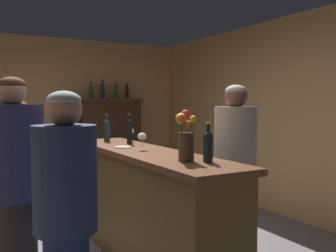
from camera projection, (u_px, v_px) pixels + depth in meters
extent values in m
cube|color=tan|center=(33.00, 114.00, 6.28)|extent=(5.33, 0.12, 2.61)
cube|color=tan|center=(302.00, 118.00, 4.69)|extent=(0.12, 6.67, 2.61)
cube|color=brown|center=(144.00, 209.00, 3.47)|extent=(0.50, 2.46, 1.01)
cube|color=brown|center=(144.00, 153.00, 3.44)|extent=(0.57, 2.57, 0.05)
cube|color=#3E2618|center=(110.00, 143.00, 6.66)|extent=(1.06, 0.36, 1.58)
cube|color=#402D1F|center=(109.00, 100.00, 6.61)|extent=(1.14, 0.42, 0.06)
cylinder|color=black|center=(130.00, 133.00, 3.95)|extent=(0.06, 0.06, 0.23)
sphere|color=black|center=(129.00, 122.00, 3.95)|extent=(0.06, 0.06, 0.06)
cylinder|color=black|center=(129.00, 119.00, 3.94)|extent=(0.02, 0.02, 0.08)
cylinder|color=#A82726|center=(129.00, 114.00, 3.94)|extent=(0.03, 0.03, 0.02)
cylinder|color=#192430|center=(107.00, 132.00, 4.25)|extent=(0.07, 0.07, 0.21)
sphere|color=#192430|center=(107.00, 123.00, 4.24)|extent=(0.07, 0.07, 0.07)
cylinder|color=#192430|center=(107.00, 119.00, 4.24)|extent=(0.03, 0.03, 0.08)
cylinder|color=#B52327|center=(107.00, 115.00, 4.24)|extent=(0.03, 0.03, 0.02)
cylinder|color=#172930|center=(208.00, 149.00, 2.73)|extent=(0.07, 0.07, 0.19)
sphere|color=#172930|center=(208.00, 136.00, 2.72)|extent=(0.07, 0.07, 0.07)
cylinder|color=#172930|center=(208.00, 130.00, 2.72)|extent=(0.03, 0.03, 0.09)
cylinder|color=gold|center=(208.00, 123.00, 2.72)|extent=(0.03, 0.03, 0.02)
cylinder|color=white|center=(131.00, 142.00, 4.15)|extent=(0.07, 0.07, 0.00)
cylinder|color=white|center=(131.00, 138.00, 4.15)|extent=(0.01, 0.01, 0.08)
ellipsoid|color=white|center=(131.00, 131.00, 4.15)|extent=(0.07, 0.07, 0.07)
ellipsoid|color=maroon|center=(131.00, 133.00, 4.15)|extent=(0.06, 0.06, 0.03)
cylinder|color=white|center=(183.00, 157.00, 3.01)|extent=(0.06, 0.06, 0.00)
cylinder|color=white|center=(183.00, 152.00, 3.00)|extent=(0.01, 0.01, 0.07)
ellipsoid|color=white|center=(183.00, 144.00, 3.00)|extent=(0.07, 0.07, 0.06)
cylinder|color=white|center=(142.00, 150.00, 3.45)|extent=(0.06, 0.06, 0.00)
cylinder|color=white|center=(142.00, 145.00, 3.45)|extent=(0.01, 0.01, 0.09)
ellipsoid|color=white|center=(142.00, 136.00, 3.45)|extent=(0.08, 0.08, 0.07)
ellipsoid|color=maroon|center=(142.00, 139.00, 3.45)|extent=(0.07, 0.07, 0.03)
cylinder|color=#433627|center=(186.00, 147.00, 2.77)|extent=(0.12, 0.12, 0.21)
cylinder|color=#38602D|center=(191.00, 132.00, 2.79)|extent=(0.01, 0.01, 0.17)
sphere|color=#CF488C|center=(191.00, 121.00, 2.79)|extent=(0.04, 0.04, 0.04)
cylinder|color=#38602D|center=(185.00, 129.00, 2.81)|extent=(0.01, 0.01, 0.22)
sphere|color=#C52E3A|center=(186.00, 114.00, 2.80)|extent=(0.06, 0.06, 0.06)
cylinder|color=#38602D|center=(181.00, 131.00, 2.79)|extent=(0.01, 0.01, 0.19)
sphere|color=gold|center=(181.00, 118.00, 2.78)|extent=(0.08, 0.08, 0.08)
cylinder|color=#38602D|center=(182.00, 132.00, 2.76)|extent=(0.01, 0.01, 0.18)
sphere|color=red|center=(182.00, 120.00, 2.76)|extent=(0.04, 0.04, 0.04)
cylinder|color=#38602D|center=(181.00, 132.00, 2.73)|extent=(0.01, 0.01, 0.19)
sphere|color=orange|center=(181.00, 118.00, 2.72)|extent=(0.07, 0.07, 0.07)
cylinder|color=#38602D|center=(188.00, 134.00, 2.72)|extent=(0.01, 0.01, 0.16)
sphere|color=orange|center=(188.00, 123.00, 2.72)|extent=(0.04, 0.04, 0.04)
cylinder|color=#38602D|center=(193.00, 132.00, 2.74)|extent=(0.01, 0.01, 0.19)
sphere|color=gold|center=(193.00, 119.00, 2.74)|extent=(0.05, 0.05, 0.05)
cylinder|color=white|center=(123.00, 147.00, 3.62)|extent=(0.17, 0.17, 0.01)
cylinder|color=#26472D|center=(91.00, 93.00, 6.44)|extent=(0.07, 0.07, 0.19)
sphere|color=#26472D|center=(91.00, 88.00, 6.43)|extent=(0.07, 0.07, 0.07)
cylinder|color=#26472D|center=(91.00, 85.00, 6.43)|extent=(0.03, 0.03, 0.09)
cylinder|color=#B3211E|center=(91.00, 82.00, 6.43)|extent=(0.03, 0.03, 0.02)
cylinder|color=#21233E|center=(103.00, 92.00, 6.54)|extent=(0.07, 0.07, 0.23)
sphere|color=#21233E|center=(103.00, 85.00, 6.53)|extent=(0.07, 0.07, 0.07)
cylinder|color=#21233E|center=(103.00, 83.00, 6.53)|extent=(0.03, 0.03, 0.08)
cylinder|color=black|center=(102.00, 80.00, 6.53)|extent=(0.03, 0.03, 0.02)
cylinder|color=#224D2C|center=(116.00, 93.00, 6.66)|extent=(0.08, 0.08, 0.20)
sphere|color=#224D2C|center=(116.00, 88.00, 6.66)|extent=(0.08, 0.08, 0.08)
cylinder|color=#224D2C|center=(116.00, 86.00, 6.66)|extent=(0.03, 0.03, 0.08)
cylinder|color=black|center=(116.00, 83.00, 6.65)|extent=(0.03, 0.03, 0.02)
cylinder|color=black|center=(127.00, 93.00, 6.77)|extent=(0.06, 0.06, 0.21)
sphere|color=black|center=(127.00, 87.00, 6.76)|extent=(0.06, 0.06, 0.06)
cylinder|color=black|center=(127.00, 85.00, 6.76)|extent=(0.02, 0.02, 0.08)
cylinder|color=gold|center=(127.00, 82.00, 6.76)|extent=(0.03, 0.03, 0.02)
cylinder|color=#263228|center=(4.00, 218.00, 3.44)|extent=(0.26, 0.26, 0.86)
cylinder|color=#28312F|center=(1.00, 137.00, 3.40)|extent=(0.35, 0.35, 0.65)
sphere|color=tan|center=(0.00, 91.00, 3.37)|extent=(0.19, 0.19, 0.19)
ellipsoid|color=#9F4E2B|center=(0.00, 87.00, 3.37)|extent=(0.18, 0.18, 0.10)
cylinder|color=navy|center=(13.00, 152.00, 2.44)|extent=(0.39, 0.39, 0.62)
sphere|color=tan|center=(12.00, 91.00, 2.41)|extent=(0.19, 0.19, 0.19)
ellipsoid|color=#502A20|center=(12.00, 85.00, 2.41)|extent=(0.18, 0.18, 0.10)
cylinder|color=navy|center=(65.00, 178.00, 2.02)|extent=(0.35, 0.35, 0.58)
sphere|color=tan|center=(64.00, 109.00, 2.00)|extent=(0.19, 0.19, 0.19)
ellipsoid|color=#AEB1AC|center=(64.00, 101.00, 2.00)|extent=(0.18, 0.18, 0.11)
cylinder|color=#19244F|center=(21.00, 198.00, 4.32)|extent=(0.29, 0.29, 0.78)
cylinder|color=brown|center=(19.00, 141.00, 4.28)|extent=(0.40, 0.40, 0.56)
sphere|color=#E3B789|center=(18.00, 109.00, 4.26)|extent=(0.20, 0.20, 0.20)
ellipsoid|color=#A74E1F|center=(18.00, 105.00, 4.26)|extent=(0.19, 0.19, 0.11)
cylinder|color=brown|center=(235.00, 220.00, 3.43)|extent=(0.27, 0.27, 0.83)
cylinder|color=#B0AA9C|center=(235.00, 141.00, 3.39)|extent=(0.38, 0.38, 0.64)
sphere|color=brown|center=(236.00, 96.00, 3.37)|extent=(0.21, 0.21, 0.21)
ellipsoid|color=#B3A799|center=(236.00, 91.00, 3.36)|extent=(0.20, 0.20, 0.11)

